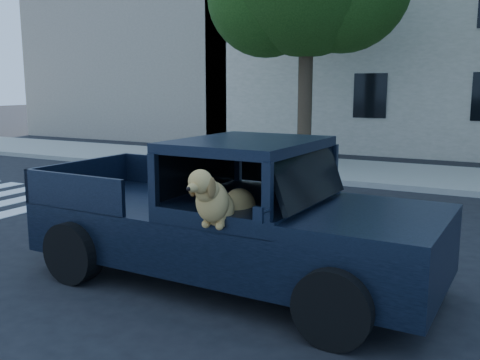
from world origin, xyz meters
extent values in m
plane|color=black|center=(0.00, 0.00, 0.00)|extent=(120.00, 120.00, 0.00)
cube|color=gray|center=(0.00, 9.20, 0.07)|extent=(60.00, 4.00, 0.15)
cylinder|color=#332619|center=(-4.00, 9.60, 2.20)|extent=(0.44, 0.44, 4.40)
cube|color=tan|center=(-15.00, 16.50, 4.00)|extent=(12.00, 6.00, 8.00)
cube|color=black|center=(-1.19, -0.16, 0.64)|extent=(5.34, 2.17, 0.67)
cube|color=black|center=(0.69, -0.21, 1.06)|extent=(1.58, 2.07, 0.16)
cube|color=black|center=(-0.93, -0.17, 1.83)|extent=(1.63, 1.99, 0.12)
cube|color=black|center=(-0.11, -0.19, 1.47)|extent=(0.30, 1.75, 0.57)
cube|color=black|center=(-0.74, -0.63, 0.83)|extent=(0.57, 0.57, 0.39)
cube|color=black|center=(-0.15, -1.46, 1.30)|extent=(0.10, 0.05, 0.16)
camera|label=1|loc=(2.07, -6.01, 2.53)|focal=40.00mm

